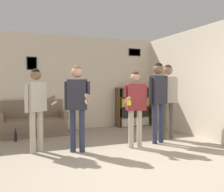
% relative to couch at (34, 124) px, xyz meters
% --- Properties ---
extents(ground_plane, '(20.00, 20.00, 0.00)m').
position_rel_couch_xyz_m(ground_plane, '(1.07, -3.52, -0.29)').
color(ground_plane, gray).
extents(wall_back, '(7.68, 0.08, 2.70)m').
position_rel_couch_xyz_m(wall_back, '(1.07, 0.42, 1.06)').
color(wall_back, beige).
rests_on(wall_back, ground_plane).
extents(wall_right, '(0.06, 6.31, 2.70)m').
position_rel_couch_xyz_m(wall_right, '(3.74, -1.57, 1.06)').
color(wall_right, beige).
rests_on(wall_right, ground_plane).
extents(couch, '(1.66, 0.80, 0.88)m').
position_rel_couch_xyz_m(couch, '(0.00, 0.00, 0.00)').
color(couch, '#7A6651').
rests_on(couch, ground_plane).
extents(bookshelf, '(1.13, 0.30, 1.21)m').
position_rel_couch_xyz_m(bookshelf, '(3.02, 0.20, 0.31)').
color(bookshelf, brown).
rests_on(bookshelf, ground_plane).
extents(person_player_foreground_left, '(0.59, 0.36, 1.62)m').
position_rel_couch_xyz_m(person_player_foreground_left, '(-0.09, -1.75, 0.70)').
color(person_player_foreground_left, '#B7AD99').
rests_on(person_player_foreground_left, ground_plane).
extents(person_player_foreground_center, '(0.46, 0.58, 1.68)m').
position_rel_couch_xyz_m(person_player_foreground_center, '(0.64, -2.03, 0.74)').
color(person_player_foreground_center, '#2D334C').
rests_on(person_player_foreground_center, ground_plane).
extents(person_watcher_holding_cup, '(0.54, 0.39, 1.58)m').
position_rel_couch_xyz_m(person_watcher_holding_cup, '(1.84, -2.16, 0.67)').
color(person_watcher_holding_cup, '#B7AD99').
rests_on(person_watcher_holding_cup, ground_plane).
extents(person_spectator_near_bookshelf, '(0.50, 0.24, 1.79)m').
position_rel_couch_xyz_m(person_spectator_near_bookshelf, '(2.49, -2.01, 0.82)').
color(person_spectator_near_bookshelf, '#2D334C').
rests_on(person_spectator_near_bookshelf, ground_plane).
extents(person_spectator_far_right, '(0.49, 0.29, 1.78)m').
position_rel_couch_xyz_m(person_spectator_far_right, '(2.92, -1.75, 0.82)').
color(person_spectator_far_right, brown).
rests_on(person_spectator_far_right, ground_plane).
extents(bottle_on_floor, '(0.07, 0.07, 0.30)m').
position_rel_couch_xyz_m(bottle_on_floor, '(-0.45, -0.64, -0.17)').
color(bottle_on_floor, black).
rests_on(bottle_on_floor, ground_plane).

